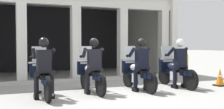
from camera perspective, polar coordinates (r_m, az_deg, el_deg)
name	(u,v)px	position (r m, az deg, el deg)	size (l,w,h in m)	color
ground_plane	(84,79)	(11.36, -5.72, -5.01)	(80.00, 80.00, 0.00)	#999993
station_building	(62,28)	(13.44, -10.21, 5.40)	(9.24, 4.75, 3.49)	black
kerb_strip	(79,80)	(10.73, -6.63, -5.11)	(8.74, 0.24, 0.12)	#B7B5AD
motorcycle_far_left	(42,78)	(7.77, -13.99, -4.68)	(0.62, 2.04, 1.35)	black
police_officer_far_left	(44,63)	(7.45, -13.68, -1.59)	(0.63, 0.61, 1.58)	black
motorcycle_center_left	(91,75)	(8.31, -4.34, -4.18)	(0.62, 2.04, 1.35)	black
police_officer_center_left	(94,61)	(8.00, -3.70, -1.28)	(0.63, 0.61, 1.58)	black
motorcycle_center_right	(137,74)	(8.73, 5.03, -3.88)	(0.62, 2.04, 1.35)	black
police_officer_center_right	(141,60)	(8.44, 5.94, -1.10)	(0.63, 0.61, 1.58)	black
motorcycle_far_right	(174,72)	(9.53, 12.56, -3.41)	(0.62, 2.04, 1.35)	black
police_officer_far_right	(180,59)	(9.27, 13.61, -0.86)	(0.63, 0.61, 1.58)	black
traffic_cone_flank	(220,77)	(10.16, 21.06, -4.36)	(0.34, 0.34, 0.59)	black
bollard_kerbside	(187,65)	(12.49, 14.91, -2.11)	(0.14, 0.14, 1.01)	yellow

